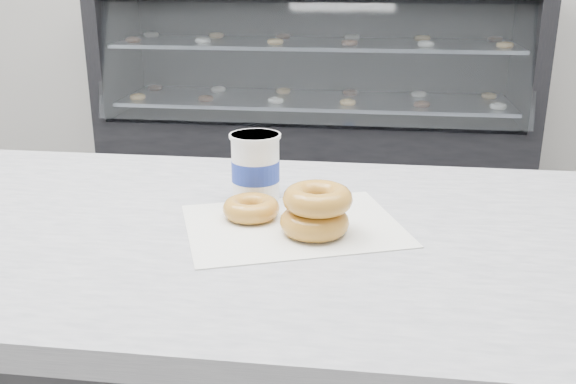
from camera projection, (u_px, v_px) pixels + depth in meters
name	position (u px, v px, depth m)	size (l,w,h in m)	color
display_case	(314.00, 115.00, 3.74)	(2.40, 0.74, 1.25)	black
wax_paper	(293.00, 225.00, 1.04)	(0.34, 0.26, 0.00)	silver
donut_single	(251.00, 208.00, 1.07)	(0.10, 0.10, 0.03)	gold
donut_stack	(316.00, 210.00, 1.00)	(0.13, 0.13, 0.08)	gold
coffee_cup	(255.00, 167.00, 1.14)	(0.10, 0.10, 0.12)	white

